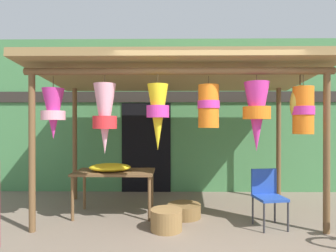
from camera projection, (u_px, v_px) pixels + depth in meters
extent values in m
plane|color=#756656|center=(209.00, 241.00, 3.63)|extent=(30.00, 30.00, 0.00)
cube|color=#47844C|center=(193.00, 116.00, 6.37)|extent=(10.44, 0.25, 3.45)
cube|color=#2D2823|center=(194.00, 97.00, 6.22)|extent=(9.40, 0.04, 0.24)
cube|color=black|center=(146.00, 147.00, 6.25)|extent=(1.10, 0.03, 2.00)
cylinder|color=brown|center=(32.00, 152.00, 3.92)|extent=(0.09, 0.09, 2.27)
cylinder|color=brown|center=(327.00, 152.00, 3.87)|extent=(0.09, 0.09, 2.27)
cylinder|color=brown|center=(75.00, 143.00, 5.66)|extent=(0.09, 0.09, 2.27)
cylinder|color=brown|center=(279.00, 144.00, 5.60)|extent=(0.09, 0.09, 2.27)
cylinder|color=brown|center=(178.00, 71.00, 3.89)|extent=(4.34, 0.10, 0.10)
cylinder|color=brown|center=(176.00, 80.00, 5.62)|extent=(4.34, 0.10, 0.10)
cube|color=olive|center=(177.00, 74.00, 4.76)|extent=(4.64, 2.24, 0.32)
cylinder|color=brown|center=(53.00, 82.00, 4.00)|extent=(0.01, 0.01, 0.18)
cone|color=#D13399|center=(53.00, 114.00, 4.01)|extent=(0.31, 0.31, 0.73)
cylinder|color=pink|center=(53.00, 115.00, 4.01)|extent=(0.34, 0.34, 0.13)
cylinder|color=brown|center=(105.00, 79.00, 3.92)|extent=(0.01, 0.01, 0.12)
cone|color=pink|center=(105.00, 119.00, 3.92)|extent=(0.31, 0.31, 1.00)
cylinder|color=red|center=(105.00, 122.00, 3.92)|extent=(0.34, 0.34, 0.18)
cylinder|color=brown|center=(158.00, 79.00, 3.85)|extent=(0.01, 0.01, 0.14)
cone|color=yellow|center=(158.00, 117.00, 3.86)|extent=(0.29, 0.29, 0.92)
cylinder|color=#D13399|center=(158.00, 112.00, 3.86)|extent=(0.31, 0.31, 0.17)
cylinder|color=brown|center=(208.00, 80.00, 3.97)|extent=(0.01, 0.01, 0.13)
cylinder|color=orange|center=(208.00, 106.00, 3.98)|extent=(0.29, 0.29, 0.61)
cylinder|color=#D13399|center=(208.00, 105.00, 3.98)|extent=(0.32, 0.32, 0.11)
cylinder|color=brown|center=(257.00, 79.00, 3.92)|extent=(0.01, 0.01, 0.10)
cone|color=#D13399|center=(257.00, 117.00, 3.92)|extent=(0.35, 0.35, 0.98)
cylinder|color=orange|center=(257.00, 113.00, 3.92)|extent=(0.38, 0.38, 0.18)
cylinder|color=brown|center=(303.00, 81.00, 3.89)|extent=(0.01, 0.01, 0.17)
cylinder|color=orange|center=(303.00, 110.00, 3.89)|extent=(0.28, 0.28, 0.66)
cylinder|color=#D13399|center=(303.00, 111.00, 3.89)|extent=(0.30, 0.30, 0.12)
cylinder|color=#4C3D23|center=(300.00, 80.00, 3.91)|extent=(0.02, 0.02, 0.14)
ellipsoid|color=gold|center=(300.00, 104.00, 3.91)|extent=(0.27, 0.23, 0.54)
cube|color=brown|center=(115.00, 172.00, 4.67)|extent=(1.31, 0.70, 0.04)
cylinder|color=brown|center=(72.00, 199.00, 4.38)|extent=(0.05, 0.05, 0.70)
cylinder|color=brown|center=(149.00, 199.00, 4.36)|extent=(0.05, 0.05, 0.70)
cylinder|color=brown|center=(84.00, 190.00, 4.97)|extent=(0.05, 0.05, 0.70)
cylinder|color=brown|center=(152.00, 190.00, 4.96)|extent=(0.05, 0.05, 0.70)
ellipsoid|color=yellow|center=(110.00, 167.00, 4.64)|extent=(0.69, 0.49, 0.13)
ellipsoid|color=red|center=(116.00, 167.00, 4.58)|extent=(0.31, 0.24, 0.09)
cube|color=#2347A8|center=(270.00, 198.00, 4.08)|extent=(0.46, 0.46, 0.04)
cube|color=#2347A8|center=(264.00, 182.00, 4.26)|extent=(0.40, 0.10, 0.40)
cylinder|color=#333338|center=(264.00, 217.00, 3.88)|extent=(0.03, 0.03, 0.44)
cylinder|color=#333338|center=(288.00, 216.00, 3.93)|extent=(0.03, 0.03, 0.44)
cylinder|color=#333338|center=(253.00, 210.00, 4.23)|extent=(0.03, 0.03, 0.44)
cylinder|color=#333338|center=(275.00, 209.00, 4.28)|extent=(0.03, 0.03, 0.44)
cylinder|color=olive|center=(166.00, 220.00, 3.99)|extent=(0.46, 0.46, 0.30)
cylinder|color=brown|center=(184.00, 210.00, 4.55)|extent=(0.55, 0.55, 0.21)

